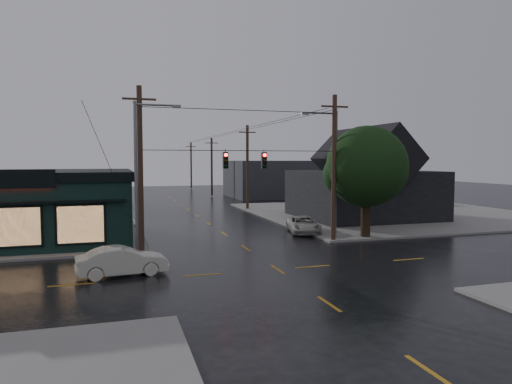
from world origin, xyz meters
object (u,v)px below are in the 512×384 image
object	(u,v)px
corner_tree	(366,167)
utility_pole_nw	(142,253)
suv_silver	(303,225)
utility_pole_ne	(333,242)
sedan_cream	(122,261)

from	to	relation	value
corner_tree	utility_pole_nw	xyz separation A→B (m)	(-15.85, -0.50, -5.20)
utility_pole_nw	suv_silver	bearing A→B (deg)	18.15
corner_tree	utility_pole_nw	bearing A→B (deg)	-178.19
suv_silver	utility_pole_ne	bearing A→B (deg)	-69.77
utility_pole_nw	sedan_cream	world-z (taller)	utility_pole_nw
corner_tree	utility_pole_ne	size ratio (longest dim) A/B	0.79
sedan_cream	utility_pole_ne	bearing A→B (deg)	-75.85
utility_pole_ne	sedan_cream	world-z (taller)	utility_pole_ne
utility_pole_ne	suv_silver	size ratio (longest dim) A/B	2.17
utility_pole_nw	utility_pole_ne	xyz separation A→B (m)	(13.00, 0.00, 0.00)
corner_tree	suv_silver	xyz separation A→B (m)	(-3.35, 3.60, -4.55)
utility_pole_ne	suv_silver	world-z (taller)	utility_pole_ne
sedan_cream	suv_silver	xyz separation A→B (m)	(13.73, 9.55, -0.07)
sedan_cream	suv_silver	size ratio (longest dim) A/B	0.94
utility_pole_ne	sedan_cream	distance (m)	15.25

